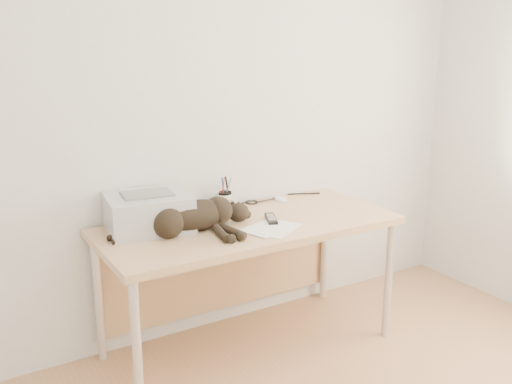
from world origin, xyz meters
TOP-DOWN VIEW (x-y plane):
  - wall_back at (0.00, 1.75)m, footprint 3.50×0.00m
  - desk at (0.00, 1.48)m, footprint 1.60×0.70m
  - printer at (-0.50, 1.56)m, footprint 0.45×0.40m
  - papers at (0.05, 1.24)m, footprint 0.35×0.30m
  - cat at (-0.32, 1.41)m, footprint 0.74×0.34m
  - mug at (-0.00, 1.67)m, footprint 0.14×0.14m
  - pen_cup at (0.01, 1.68)m, footprint 0.07×0.07m
  - remote_grey at (-0.01, 1.61)m, footprint 0.06×0.19m
  - remote_black at (0.12, 1.36)m, footprint 0.12×0.18m
  - mouse at (0.38, 1.67)m, footprint 0.07×0.11m
  - cable_tangle at (0.00, 1.70)m, footprint 1.36×0.08m

SIDE VIEW (x-z plane):
  - desk at x=0.00m, z-range 0.24..0.98m
  - papers at x=0.05m, z-range 0.74..0.75m
  - cable_tangle at x=0.00m, z-range 0.74..0.75m
  - remote_black at x=0.12m, z-range 0.74..0.76m
  - remote_grey at x=-0.01m, z-range 0.74..0.76m
  - mouse at x=0.38m, z-range 0.74..0.78m
  - mug at x=0.00m, z-range 0.74..0.83m
  - pen_cup at x=0.01m, z-range 0.70..0.89m
  - cat at x=-0.32m, z-range 0.73..0.90m
  - printer at x=-0.50m, z-range 0.74..0.93m
  - wall_back at x=0.00m, z-range -0.45..3.05m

